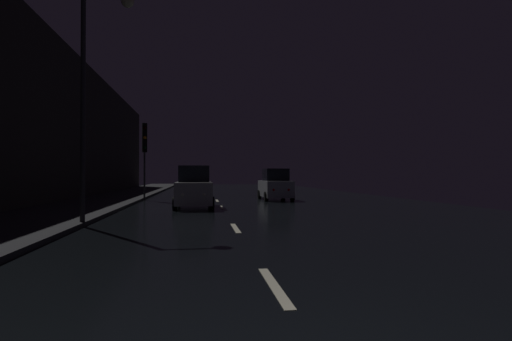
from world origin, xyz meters
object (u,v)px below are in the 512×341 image
traffic_light_far_left (145,144)px  streetlamp_overhead (97,72)px  car_approaching_headlights (194,188)px  car_parked_right_far (275,186)px

traffic_light_far_left → streetlamp_overhead: 13.30m
streetlamp_overhead → car_approaching_headlights: 8.70m
car_approaching_headlights → car_parked_right_far: size_ratio=1.03×
traffic_light_far_left → streetlamp_overhead: size_ratio=0.66×
streetlamp_overhead → car_approaching_headlights: streetlamp_overhead is taller
car_approaching_headlights → car_parked_right_far: 7.70m
traffic_light_far_left → streetlamp_overhead: (0.23, -13.23, 1.35)m
streetlamp_overhead → car_parked_right_far: streetlamp_overhead is taller
traffic_light_far_left → streetlamp_overhead: bearing=-11.6°
streetlamp_overhead → car_parked_right_far: (8.36, 12.65, -4.09)m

